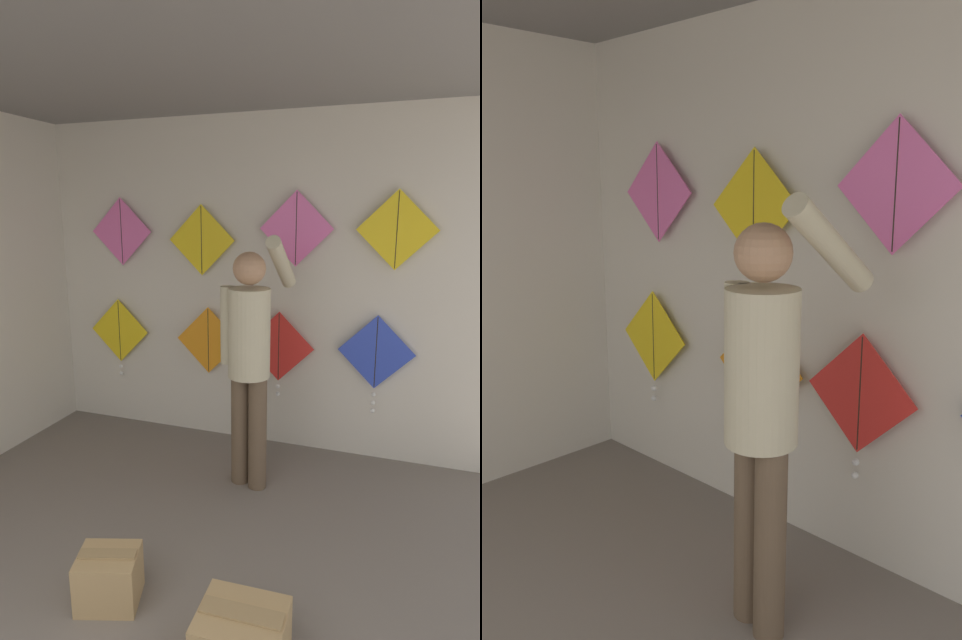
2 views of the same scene
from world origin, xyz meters
TOP-DOWN VIEW (x-y plane):
  - back_panel at (0.00, 3.90)m, footprint 4.47×0.06m
  - ceiling_slab at (0.00, 1.94)m, footprint 4.47×4.67m
  - shopkeeper at (0.30, 3.14)m, footprint 0.46×0.61m
  - cardboard_box at (0.75, 1.66)m, footprint 0.42×0.36m
  - cardboard_box_spare at (-0.03, 1.77)m, footprint 0.38×0.35m
  - kite_0 at (-1.22, 3.81)m, footprint 0.60×0.04m
  - kite_1 at (-0.31, 3.81)m, footprint 0.60×0.01m
  - kite_2 at (0.33, 3.81)m, footprint 0.60×0.04m
  - kite_3 at (1.13, 3.81)m, footprint 0.60×0.04m
  - kite_4 at (-1.15, 3.81)m, footprint 0.60×0.01m
  - kite_5 at (-0.36, 3.81)m, footprint 0.60×0.01m
  - kite_6 at (0.46, 3.81)m, footprint 0.60×0.01m
  - kite_7 at (1.23, 3.81)m, footprint 0.60×0.01m

SIDE VIEW (x-z plane):
  - cardboard_box at x=0.75m, z-range 0.00..0.27m
  - cardboard_box_spare at x=-0.03m, z-range 0.00..0.28m
  - kite_2 at x=0.33m, z-range 0.51..1.25m
  - kite_3 at x=1.13m, z-range 0.49..1.30m
  - kite_0 at x=-1.22m, z-range 0.52..1.26m
  - kite_1 at x=-0.31m, z-range 0.60..1.20m
  - shopkeeper at x=0.30m, z-range 0.12..1.99m
  - back_panel at x=0.00m, z-range 0.00..2.80m
  - kite_5 at x=-0.36m, z-range 1.48..2.08m
  - kite_4 at x=-1.15m, z-range 1.54..2.14m
  - kite_7 at x=1.23m, z-range 1.58..2.19m
  - kite_6 at x=0.46m, z-range 1.58..2.19m
  - ceiling_slab at x=0.00m, z-range 2.80..2.84m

